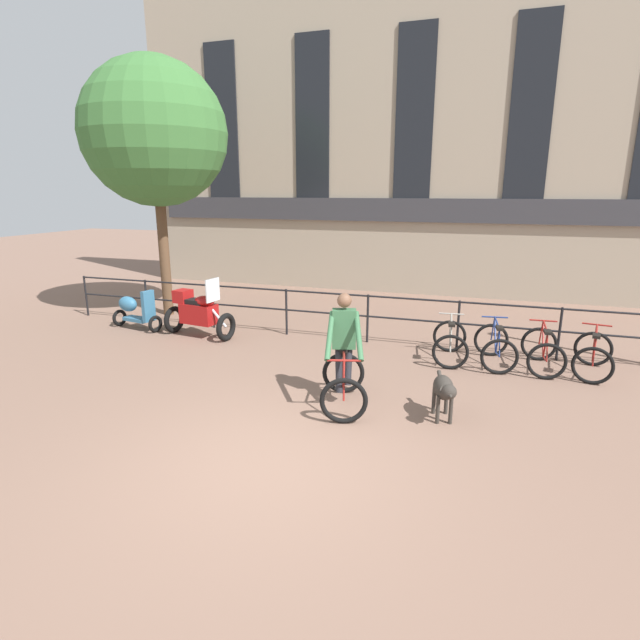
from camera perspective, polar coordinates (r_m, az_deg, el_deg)
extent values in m
plane|color=#7A5B4C|center=(6.31, -5.90, -15.88)|extent=(60.00, 60.00, 0.00)
cylinder|color=black|center=(14.34, -25.17, 2.51)|extent=(0.05, 0.05, 1.05)
cylinder|color=black|center=(13.13, -19.20, 2.09)|extent=(0.05, 0.05, 1.05)
cylinder|color=black|center=(12.09, -12.11, 1.56)|extent=(0.05, 0.05, 1.05)
cylinder|color=black|center=(11.27, -3.86, 0.91)|extent=(0.05, 0.05, 1.05)
cylinder|color=black|center=(10.72, 5.46, 0.16)|extent=(0.05, 0.05, 1.05)
cylinder|color=black|center=(10.48, 15.49, -0.66)|extent=(0.05, 0.05, 1.05)
cylinder|color=black|center=(10.57, 25.67, -1.46)|extent=(0.05, 0.05, 1.05)
cylinder|color=black|center=(10.61, 5.53, 2.75)|extent=(15.00, 0.04, 0.04)
cylinder|color=black|center=(10.71, 5.47, 0.43)|extent=(15.00, 0.04, 0.04)
cube|color=gray|center=(16.16, 10.81, 19.66)|extent=(18.00, 0.60, 9.35)
cube|color=#333338|center=(15.75, 10.26, 12.25)|extent=(17.10, 0.12, 0.70)
cube|color=black|center=(17.92, -11.09, 20.63)|extent=(1.10, 0.06, 5.24)
cube|color=black|center=(16.63, -0.88, 21.37)|extent=(1.10, 0.06, 5.24)
cube|color=black|center=(15.88, 10.72, 21.45)|extent=(1.10, 0.06, 5.24)
cube|color=black|center=(15.74, 22.94, 20.67)|extent=(1.10, 0.06, 5.24)
torus|color=black|center=(7.06, 2.72, -9.22)|extent=(0.67, 0.26, 0.68)
torus|color=black|center=(8.08, 2.69, -6.07)|extent=(0.67, 0.26, 0.68)
cylinder|color=maroon|center=(7.37, 2.73, -6.18)|extent=(0.17, 0.48, 0.60)
cylinder|color=maroon|center=(7.69, 2.72, -5.54)|extent=(0.10, 0.23, 0.52)
cylinder|color=maroon|center=(7.37, 2.75, -4.05)|extent=(0.22, 0.65, 0.10)
cylinder|color=maroon|center=(7.88, 2.69, -6.80)|extent=(0.15, 0.43, 0.08)
cylinder|color=maroon|center=(7.89, 2.71, -4.82)|extent=(0.10, 0.26, 0.47)
cylinder|color=maroon|center=(7.05, 2.75, -6.94)|extent=(0.09, 0.22, 0.54)
cylinder|color=maroon|center=(7.05, 2.77, -4.65)|extent=(0.47, 0.16, 0.03)
cube|color=black|center=(7.69, 2.74, -3.36)|extent=(0.18, 0.26, 0.05)
cube|color=#33603D|center=(7.60, 2.77, -1.00)|extent=(0.41, 0.31, 0.60)
sphere|color=brown|center=(7.49, 2.81, 2.25)|extent=(0.22, 0.22, 0.22)
cylinder|color=#33603D|center=(7.28, 1.13, -1.78)|extent=(0.21, 0.72, 0.60)
cylinder|color=#33603D|center=(7.29, 4.43, -1.81)|extent=(0.33, 0.69, 0.60)
cylinder|color=black|center=(7.70, 2.19, -5.72)|extent=(0.22, 0.32, 0.69)
cylinder|color=black|center=(7.68, 3.24, -5.31)|extent=(0.16, 0.32, 0.58)
ellipsoid|color=#332D28|center=(7.35, 13.91, -7.48)|extent=(0.40, 0.57, 0.33)
cylinder|color=#332D28|center=(7.16, 14.22, -7.92)|extent=(0.22, 0.22, 0.18)
sphere|color=#332D28|center=(6.98, 14.52, -7.95)|extent=(0.21, 0.21, 0.21)
cone|color=#332D28|center=(6.90, 14.66, -8.38)|extent=(0.14, 0.15, 0.11)
cylinder|color=#332D28|center=(7.61, 13.52, -6.16)|extent=(0.10, 0.19, 0.12)
cylinder|color=#332D28|center=(7.30, 13.31, -9.96)|extent=(0.06, 0.06, 0.41)
cylinder|color=#332D28|center=(7.33, 14.72, -9.93)|extent=(0.06, 0.06, 0.41)
cylinder|color=#332D28|center=(7.59, 12.88, -8.93)|extent=(0.06, 0.06, 0.41)
cylinder|color=#332D28|center=(7.62, 14.23, -8.91)|extent=(0.06, 0.06, 0.41)
torus|color=black|center=(11.01, -10.69, -0.80)|extent=(0.21, 0.63, 0.62)
torus|color=black|center=(11.94, -16.32, 0.06)|extent=(0.21, 0.63, 0.62)
cube|color=maroon|center=(11.41, -13.68, 0.71)|extent=(0.86, 0.51, 0.44)
ellipsoid|color=maroon|center=(11.22, -13.06, 2.10)|extent=(0.52, 0.38, 0.24)
cube|color=black|center=(11.41, -14.15, 2.08)|extent=(0.60, 0.38, 0.10)
cylinder|color=#B2B2B7|center=(11.08, -11.50, 0.24)|extent=(0.42, 0.12, 0.41)
cube|color=silver|center=(11.02, -12.17, 3.36)|extent=(0.09, 0.44, 0.50)
cube|color=maroon|center=(11.60, -15.39, 2.66)|extent=(0.37, 0.40, 0.28)
torus|color=black|center=(10.42, 14.59, -1.80)|extent=(0.66, 0.12, 0.66)
torus|color=black|center=(9.41, 14.67, -3.57)|extent=(0.66, 0.12, 0.66)
cylinder|color=#9E998E|center=(9.96, 14.70, -1.18)|extent=(0.07, 0.47, 0.58)
cylinder|color=#9E998E|center=(9.67, 14.72, -1.86)|extent=(0.05, 0.22, 0.51)
cylinder|color=#9E998E|center=(9.81, 14.80, 0.07)|extent=(0.09, 0.63, 0.10)
cylinder|color=#9E998E|center=(9.62, 14.64, -3.33)|extent=(0.06, 0.42, 0.07)
cylinder|color=#9E998E|center=(9.46, 14.74, -2.07)|extent=(0.04, 0.25, 0.46)
cylinder|color=#9E998E|center=(10.26, 14.69, -0.58)|extent=(0.04, 0.21, 0.52)
cylinder|color=#9E998E|center=(10.10, 14.79, 0.68)|extent=(0.48, 0.07, 0.03)
cube|color=black|center=(9.50, 14.83, -0.48)|extent=(0.14, 0.25, 0.05)
torus|color=black|center=(10.40, 18.97, -2.16)|extent=(0.66, 0.15, 0.66)
torus|color=black|center=(9.41, 19.81, -3.98)|extent=(0.66, 0.15, 0.66)
cylinder|color=navy|center=(9.95, 19.39, -1.56)|extent=(0.09, 0.47, 0.58)
cylinder|color=navy|center=(9.66, 19.63, -2.26)|extent=(0.06, 0.22, 0.51)
cylinder|color=navy|center=(9.80, 19.59, -0.32)|extent=(0.12, 0.63, 0.10)
cylinder|color=navy|center=(9.61, 19.62, -3.73)|extent=(0.08, 0.42, 0.07)
cylinder|color=navy|center=(9.45, 19.83, -2.48)|extent=(0.06, 0.25, 0.46)
cylinder|color=navy|center=(10.24, 19.16, -0.94)|extent=(0.05, 0.21, 0.52)
cylinder|color=navy|center=(10.09, 19.35, 0.32)|extent=(0.48, 0.09, 0.03)
cube|color=black|center=(9.50, 19.85, -0.88)|extent=(0.15, 0.25, 0.05)
torus|color=black|center=(10.46, 23.74, -2.53)|extent=(0.66, 0.08, 0.66)
torus|color=black|center=(9.47, 24.48, -4.34)|extent=(0.66, 0.08, 0.66)
cylinder|color=maroon|center=(10.01, 24.15, -1.93)|extent=(0.05, 0.47, 0.58)
cylinder|color=maroon|center=(9.72, 24.36, -2.63)|extent=(0.04, 0.22, 0.51)
cylinder|color=maroon|center=(9.86, 24.36, -0.70)|extent=(0.06, 0.63, 0.10)
cylinder|color=maroon|center=(9.67, 24.30, -4.08)|extent=(0.04, 0.42, 0.07)
cylinder|color=maroon|center=(9.51, 24.53, -2.85)|extent=(0.03, 0.25, 0.46)
cylinder|color=maroon|center=(10.30, 23.95, -1.32)|extent=(0.03, 0.21, 0.52)
cylinder|color=maroon|center=(10.15, 24.16, -0.07)|extent=(0.48, 0.05, 0.03)
cube|color=black|center=(9.56, 24.60, -1.25)|extent=(0.13, 0.24, 0.05)
torus|color=black|center=(10.59, 28.76, -2.91)|extent=(0.66, 0.17, 0.66)
torus|color=black|center=(9.59, 28.71, -4.61)|extent=(0.66, 0.17, 0.66)
cylinder|color=maroon|center=(10.14, 28.90, -2.29)|extent=(0.11, 0.46, 0.58)
cylinder|color=maroon|center=(9.84, 28.86, -2.95)|extent=(0.07, 0.22, 0.51)
cylinder|color=maroon|center=(9.98, 29.07, -1.07)|extent=(0.14, 0.63, 0.10)
cylinder|color=maroon|center=(9.79, 28.70, -4.38)|extent=(0.10, 0.42, 0.07)
cylinder|color=maroon|center=(9.63, 28.87, -3.15)|extent=(0.07, 0.25, 0.46)
cylinder|color=maroon|center=(10.43, 28.92, -1.71)|extent=(0.06, 0.21, 0.52)
cylinder|color=maroon|center=(10.28, 29.09, -0.47)|extent=(0.48, 0.11, 0.03)
cube|color=black|center=(9.68, 29.05, -1.59)|extent=(0.16, 0.26, 0.05)
torus|color=black|center=(12.11, -18.30, -0.43)|extent=(0.15, 0.41, 0.40)
torus|color=black|center=(13.00, -21.92, 0.24)|extent=(0.15, 0.41, 0.40)
cube|color=teal|center=(12.54, -20.19, 0.09)|extent=(0.71, 0.40, 0.08)
cube|color=teal|center=(12.15, -19.03, 1.50)|extent=(0.16, 0.33, 0.72)
ellipsoid|color=teal|center=(12.66, -21.12, 1.73)|extent=(0.57, 0.39, 0.36)
cylinder|color=brown|center=(13.55, -17.44, 8.01)|extent=(0.26, 0.26, 3.57)
sphere|color=#386B33|center=(13.55, -18.37, 19.63)|extent=(3.52, 3.52, 3.52)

